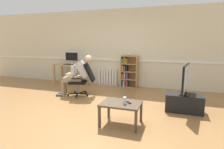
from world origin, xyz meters
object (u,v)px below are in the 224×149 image
object	(u,v)px
bookshelf	(128,72)
coffee_table	(121,106)
computer_mouse	(76,64)
spare_remote	(129,102)
office_chair	(83,78)
computer_desk	(71,67)
imac_monitor	(72,57)
tv_stand	(184,103)
radiator	(108,77)
drinking_glass	(125,100)
keyboard	(69,64)
person_seated	(77,74)
tv_screen	(186,79)

from	to	relation	value
bookshelf	coffee_table	bearing A→B (deg)	-78.49
computer_mouse	spare_remote	xyz separation A→B (m)	(2.56, -2.57, -0.33)
office_chair	spare_remote	distance (m)	2.29
computer_desk	spare_remote	xyz separation A→B (m)	(2.86, -2.69, -0.20)
imac_monitor	computer_mouse	distance (m)	0.42
computer_mouse	tv_stand	world-z (taller)	computer_mouse
computer_desk	office_chair	bearing A→B (deg)	-46.56
radiator	drinking_glass	distance (m)	3.51
computer_mouse	bookshelf	distance (m)	1.87
computer_mouse	spare_remote	world-z (taller)	computer_mouse
keyboard	tv_stand	bearing A→B (deg)	-20.91
computer_mouse	person_seated	world-z (taller)	person_seated
person_seated	coffee_table	xyz separation A→B (m)	(1.76, -1.49, -0.27)
imac_monitor	tv_screen	bearing A→B (deg)	-23.57
tv_screen	coffee_table	world-z (taller)	tv_screen
keyboard	radiator	distance (m)	1.46
imac_monitor	tv_stand	distance (m)	4.31
imac_monitor	bookshelf	distance (m)	2.16
imac_monitor	radiator	bearing A→B (deg)	13.62
tv_screen	coffee_table	distance (m)	1.66
spare_remote	drinking_glass	bearing A→B (deg)	-167.85
tv_screen	computer_desk	bearing A→B (deg)	76.09
tv_screen	drinking_glass	bearing A→B (deg)	145.54
imac_monitor	person_seated	bearing A→B (deg)	-54.11
computer_desk	radiator	xyz separation A→B (m)	(1.30, 0.39, -0.35)
keyboard	computer_mouse	bearing A→B (deg)	4.22
radiator	tv_screen	distance (m)	3.31
office_chair	person_seated	world-z (taller)	person_seated
computer_desk	office_chair	world-z (taller)	office_chair
tv_screen	coffee_table	bearing A→B (deg)	142.34
bookshelf	tv_stand	world-z (taller)	bookshelf
person_seated	coffee_table	world-z (taller)	person_seated
radiator	imac_monitor	bearing A→B (deg)	-166.38
tv_stand	drinking_glass	size ratio (longest dim) A/B	6.07
imac_monitor	keyboard	distance (m)	0.33
bookshelf	computer_desk	bearing A→B (deg)	-172.20
bookshelf	coffee_table	xyz separation A→B (m)	(0.61, -3.02, -0.17)
person_seated	tv_stand	distance (m)	2.98
computer_mouse	spare_remote	size ratio (longest dim) A/B	0.67
imac_monitor	tv_screen	distance (m)	4.24
tv_stand	bookshelf	bearing A→B (deg)	133.08
imac_monitor	office_chair	world-z (taller)	imac_monitor
computer_desk	tv_stand	distance (m)	4.23
keyboard	tv_stand	size ratio (longest dim) A/B	0.51
computer_desk	imac_monitor	world-z (taller)	imac_monitor
tv_screen	spare_remote	xyz separation A→B (m)	(-1.03, -1.08, -0.32)
bookshelf	radiator	world-z (taller)	bookshelf
imac_monitor	radiator	world-z (taller)	imac_monitor
computer_desk	person_seated	distance (m)	1.57
computer_desk	keyboard	distance (m)	0.19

